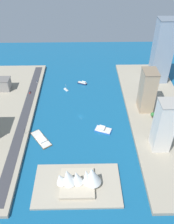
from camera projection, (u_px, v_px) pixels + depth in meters
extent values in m
plane|color=#145684|center=(81.00, 116.00, 272.74)|extent=(440.00, 440.00, 0.00)
cube|color=#9E937F|center=(158.00, 114.00, 272.99)|extent=(70.00, 240.00, 3.58)
cube|color=#9E937F|center=(3.00, 116.00, 270.30)|extent=(70.00, 240.00, 3.58)
cube|color=#A89E89|center=(77.00, 185.00, 199.32)|extent=(72.09, 42.85, 2.00)
cube|color=#38383D|center=(25.00, 114.00, 269.54)|extent=(10.02, 228.00, 0.15)
cube|color=blue|center=(103.00, 130.00, 253.40)|extent=(19.37, 15.26, 1.43)
cone|color=blue|center=(111.00, 132.00, 250.93)|extent=(1.68, 1.68, 1.29)
cube|color=white|center=(102.00, 128.00, 252.63)|extent=(8.26, 8.29, 2.66)
cube|color=beige|center=(103.00, 129.00, 252.93)|extent=(18.59, 14.65, 0.10)
cube|color=#1E284C|center=(82.00, 83.00, 328.19)|extent=(13.22, 9.08, 1.86)
cone|color=#1E284C|center=(78.00, 82.00, 330.32)|extent=(2.22, 2.22, 1.68)
cube|color=white|center=(84.00, 82.00, 326.27)|extent=(6.12, 4.98, 2.14)
cube|color=beige|center=(82.00, 83.00, 327.59)|extent=(12.69, 8.71, 0.10)
cube|color=white|center=(66.00, 90.00, 315.65)|extent=(6.70, 7.58, 1.11)
cone|color=white|center=(68.00, 91.00, 313.10)|extent=(1.40, 1.40, 1.00)
cube|color=white|center=(65.00, 89.00, 315.56)|extent=(3.05, 3.32, 1.29)
cube|color=beige|center=(66.00, 89.00, 315.27)|extent=(6.43, 7.27, 0.10)
cylinder|color=silver|center=(66.00, 87.00, 312.55)|extent=(0.24, 0.24, 8.17)
cube|color=brown|center=(41.00, 139.00, 242.84)|extent=(24.52, 28.95, 1.09)
cone|color=brown|center=(35.00, 131.00, 252.07)|extent=(1.37, 1.37, 0.98)
cube|color=white|center=(42.00, 139.00, 240.99)|extent=(12.03, 13.12, 1.91)
cube|color=beige|center=(41.00, 139.00, 242.47)|extent=(23.54, 27.79, 0.10)
cube|color=silver|center=(163.00, 126.00, 215.24)|extent=(15.71, 17.04, 51.03)
cube|color=#9D9992|center=(170.00, 103.00, 199.27)|extent=(16.34, 17.72, 0.80)
cube|color=tan|center=(147.00, 91.00, 264.05)|extent=(15.16, 20.46, 47.93)
cube|color=#7C6B55|center=(151.00, 71.00, 249.03)|extent=(15.77, 21.28, 0.80)
cube|color=#8C9EB2|center=(162.00, 52.00, 304.80)|extent=(23.09, 19.69, 81.95)
cube|color=slate|center=(169.00, 19.00, 279.30)|extent=(24.01, 20.48, 0.80)
cylinder|color=black|center=(30.00, 93.00, 302.96)|extent=(0.26, 0.64, 0.64)
cylinder|color=black|center=(29.00, 93.00, 302.95)|extent=(0.26, 0.64, 0.64)
cylinder|color=black|center=(31.00, 92.00, 305.45)|extent=(0.26, 0.64, 0.64)
cylinder|color=black|center=(30.00, 92.00, 305.45)|extent=(0.26, 0.64, 0.64)
cube|color=red|center=(30.00, 92.00, 304.02)|extent=(1.78, 4.55, 0.81)
cube|color=#262D38|center=(30.00, 92.00, 303.78)|extent=(1.54, 2.56, 0.54)
cylinder|color=black|center=(37.00, 81.00, 326.64)|extent=(0.27, 0.65, 0.64)
cylinder|color=black|center=(38.00, 81.00, 326.63)|extent=(0.27, 0.65, 0.64)
cylinder|color=black|center=(36.00, 82.00, 324.18)|extent=(0.27, 0.65, 0.64)
cylinder|color=black|center=(37.00, 82.00, 324.17)|extent=(0.27, 0.65, 0.64)
cube|color=#B7B7BC|center=(37.00, 81.00, 325.24)|extent=(1.86, 4.50, 0.72)
cube|color=#262D38|center=(37.00, 81.00, 324.65)|extent=(1.60, 2.53, 0.62)
cylinder|color=black|center=(25.00, 132.00, 242.99)|extent=(0.18, 0.18, 5.50)
cube|color=black|center=(25.00, 129.00, 240.98)|extent=(0.36, 0.36, 1.00)
sphere|color=red|center=(24.00, 129.00, 240.77)|extent=(0.24, 0.24, 0.24)
sphere|color=yellow|center=(25.00, 129.00, 240.98)|extent=(0.24, 0.24, 0.24)
sphere|color=green|center=(25.00, 130.00, 241.20)|extent=(0.24, 0.24, 0.24)
cube|color=#BCAD93|center=(77.00, 183.00, 197.78)|extent=(28.15, 29.25, 3.00)
cone|color=white|center=(93.00, 175.00, 191.78)|extent=(14.75, 12.87, 18.46)
cone|color=white|center=(87.00, 176.00, 192.36)|extent=(11.16, 9.22, 16.10)
cone|color=white|center=(77.00, 177.00, 192.89)|extent=(10.89, 9.14, 14.03)
cone|color=white|center=(68.00, 176.00, 192.05)|extent=(13.29, 11.36, 16.62)
cone|color=white|center=(60.00, 179.00, 193.57)|extent=(10.22, 8.74, 11.25)
cylinder|color=brown|center=(159.00, 113.00, 268.85)|extent=(0.50, 0.50, 3.45)
sphere|color=#2D7233|center=(160.00, 111.00, 266.77)|extent=(4.11, 4.11, 4.11)
cylinder|color=brown|center=(152.00, 117.00, 263.96)|extent=(0.50, 0.50, 3.01)
sphere|color=#2D7233|center=(153.00, 114.00, 261.90)|extent=(4.62, 4.62, 4.62)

